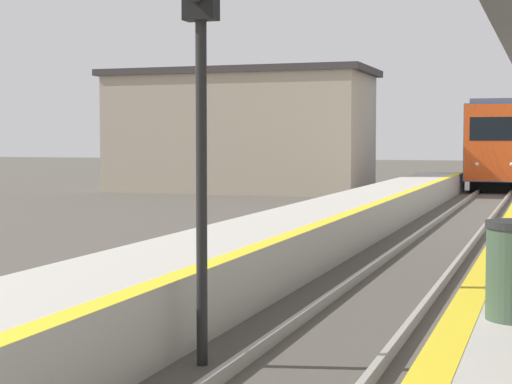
# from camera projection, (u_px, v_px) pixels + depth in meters

# --- Properties ---
(train) EXTENTS (2.72, 23.16, 4.31)m
(train) POSITION_uv_depth(u_px,v_px,m) (507.00, 144.00, 48.81)
(train) COLOR black
(train) RESTS_ON ground
(signal_near) EXTENTS (0.36, 0.31, 4.61)m
(signal_near) POSITION_uv_depth(u_px,v_px,m) (201.00, 67.00, 9.08)
(signal_near) COLOR black
(signal_near) RESTS_ON ground
(station_building) EXTENTS (12.44, 5.62, 5.68)m
(station_building) POSITION_uv_depth(u_px,v_px,m) (240.00, 131.00, 40.09)
(station_building) COLOR tan
(station_building) RESTS_ON ground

